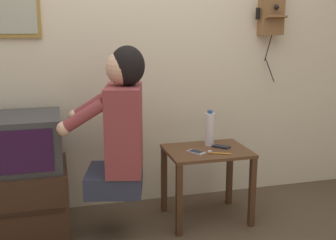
{
  "coord_description": "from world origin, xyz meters",
  "views": [
    {
      "loc": [
        -0.63,
        -2.17,
        1.41
      ],
      "look_at": [
        0.09,
        0.5,
        0.78
      ],
      "focal_mm": 45.0,
      "sensor_mm": 36.0,
      "label": 1
    }
  ],
  "objects_px": {
    "person": "(121,124)",
    "toothbrush": "(218,153)",
    "cell_phone_held": "(196,152)",
    "water_bottle": "(210,129)",
    "framed_picture": "(13,8)",
    "wall_phone_antique": "(271,10)",
    "cell_phone_spare": "(221,147)",
    "television": "(16,142)"
  },
  "relations": [
    {
      "from": "wall_phone_antique",
      "to": "cell_phone_spare",
      "type": "relative_size",
      "value": 6.11
    },
    {
      "from": "water_bottle",
      "to": "toothbrush",
      "type": "xyz_separation_m",
      "value": [
        -0.02,
        -0.22,
        -0.12
      ]
    },
    {
      "from": "water_bottle",
      "to": "toothbrush",
      "type": "height_order",
      "value": "water_bottle"
    },
    {
      "from": "person",
      "to": "water_bottle",
      "type": "relative_size",
      "value": 3.61
    },
    {
      "from": "water_bottle",
      "to": "framed_picture",
      "type": "bearing_deg",
      "value": 166.02
    },
    {
      "from": "cell_phone_held",
      "to": "water_bottle",
      "type": "relative_size",
      "value": 0.52
    },
    {
      "from": "framed_picture",
      "to": "cell_phone_held",
      "type": "relative_size",
      "value": 2.9
    },
    {
      "from": "cell_phone_spare",
      "to": "toothbrush",
      "type": "relative_size",
      "value": 0.88
    },
    {
      "from": "cell_phone_spare",
      "to": "toothbrush",
      "type": "xyz_separation_m",
      "value": [
        -0.09,
        -0.14,
        0.0
      ]
    },
    {
      "from": "wall_phone_antique",
      "to": "framed_picture",
      "type": "distance_m",
      "value": 1.93
    },
    {
      "from": "person",
      "to": "water_bottle",
      "type": "xyz_separation_m",
      "value": [
        0.69,
        0.19,
        -0.12
      ]
    },
    {
      "from": "framed_picture",
      "to": "toothbrush",
      "type": "bearing_deg",
      "value": -22.88
    },
    {
      "from": "television",
      "to": "framed_picture",
      "type": "xyz_separation_m",
      "value": [
        0.03,
        0.3,
        0.87
      ]
    },
    {
      "from": "television",
      "to": "framed_picture",
      "type": "height_order",
      "value": "framed_picture"
    },
    {
      "from": "person",
      "to": "framed_picture",
      "type": "xyz_separation_m",
      "value": [
        -0.64,
        0.52,
        0.74
      ]
    },
    {
      "from": "wall_phone_antique",
      "to": "cell_phone_spare",
      "type": "xyz_separation_m",
      "value": [
        -0.54,
        -0.37,
        -0.98
      ]
    },
    {
      "from": "television",
      "to": "cell_phone_spare",
      "type": "xyz_separation_m",
      "value": [
        1.42,
        -0.11,
        -0.11
      ]
    },
    {
      "from": "person",
      "to": "toothbrush",
      "type": "height_order",
      "value": "person"
    },
    {
      "from": "person",
      "to": "water_bottle",
      "type": "height_order",
      "value": "person"
    },
    {
      "from": "television",
      "to": "toothbrush",
      "type": "relative_size",
      "value": 3.95
    },
    {
      "from": "wall_phone_antique",
      "to": "framed_picture",
      "type": "bearing_deg",
      "value": 178.7
    },
    {
      "from": "framed_picture",
      "to": "cell_phone_held",
      "type": "distance_m",
      "value": 1.6
    },
    {
      "from": "framed_picture",
      "to": "person",
      "type": "bearing_deg",
      "value": -39.22
    },
    {
      "from": "cell_phone_spare",
      "to": "framed_picture",
      "type": "bearing_deg",
      "value": 118.57
    },
    {
      "from": "cell_phone_spare",
      "to": "water_bottle",
      "type": "relative_size",
      "value": 0.49
    },
    {
      "from": "wall_phone_antique",
      "to": "cell_phone_spare",
      "type": "height_order",
      "value": "wall_phone_antique"
    },
    {
      "from": "person",
      "to": "cell_phone_held",
      "type": "distance_m",
      "value": 0.58
    },
    {
      "from": "toothbrush",
      "to": "person",
      "type": "bearing_deg",
      "value": 112.19
    },
    {
      "from": "person",
      "to": "television",
      "type": "height_order",
      "value": "person"
    },
    {
      "from": "framed_picture",
      "to": "cell_phone_held",
      "type": "bearing_deg",
      "value": -22.65
    },
    {
      "from": "cell_phone_held",
      "to": "water_bottle",
      "type": "distance_m",
      "value": 0.25
    },
    {
      "from": "wall_phone_antique",
      "to": "person",
      "type": "bearing_deg",
      "value": -159.7
    },
    {
      "from": "person",
      "to": "framed_picture",
      "type": "relative_size",
      "value": 2.4
    },
    {
      "from": "television",
      "to": "water_bottle",
      "type": "distance_m",
      "value": 1.35
    },
    {
      "from": "television",
      "to": "framed_picture",
      "type": "relative_size",
      "value": 1.47
    },
    {
      "from": "framed_picture",
      "to": "water_bottle",
      "type": "bearing_deg",
      "value": -13.98
    },
    {
      "from": "cell_phone_held",
      "to": "cell_phone_spare",
      "type": "xyz_separation_m",
      "value": [
        0.22,
        0.08,
        0.0
      ]
    },
    {
      "from": "water_bottle",
      "to": "toothbrush",
      "type": "distance_m",
      "value": 0.25
    },
    {
      "from": "cell_phone_held",
      "to": "water_bottle",
      "type": "bearing_deg",
      "value": 13.35
    },
    {
      "from": "wall_phone_antique",
      "to": "toothbrush",
      "type": "xyz_separation_m",
      "value": [
        -0.63,
        -0.51,
        -0.98
      ]
    },
    {
      "from": "television",
      "to": "cell_phone_spare",
      "type": "relative_size",
      "value": 4.49
    },
    {
      "from": "person",
      "to": "framed_picture",
      "type": "height_order",
      "value": "framed_picture"
    }
  ]
}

